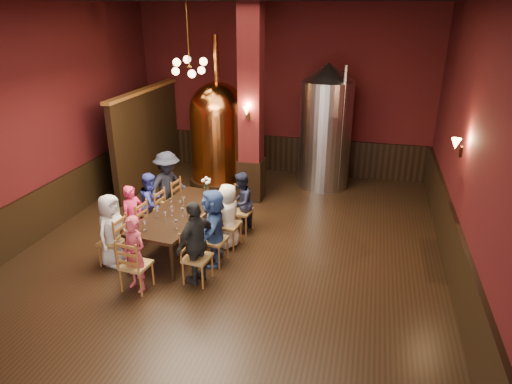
% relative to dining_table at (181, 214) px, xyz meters
% --- Properties ---
extents(room, '(10.00, 10.02, 4.50)m').
position_rel_dining_table_xyz_m(room, '(1.00, -0.12, 1.56)').
color(room, black).
rests_on(room, ground).
extents(wainscot_right, '(0.08, 9.90, 1.00)m').
position_rel_dining_table_xyz_m(wainscot_right, '(4.96, -0.12, -0.19)').
color(wainscot_right, black).
rests_on(wainscot_right, ground).
extents(wainscot_back, '(7.90, 0.08, 1.00)m').
position_rel_dining_table_xyz_m(wainscot_back, '(1.00, 4.84, -0.19)').
color(wainscot_back, black).
rests_on(wainscot_back, ground).
extents(wainscot_left, '(0.08, 9.90, 1.00)m').
position_rel_dining_table_xyz_m(wainscot_left, '(-2.96, -0.12, -0.19)').
color(wainscot_left, black).
rests_on(wainscot_left, ground).
extents(column, '(0.58, 0.58, 4.50)m').
position_rel_dining_table_xyz_m(column, '(0.70, 2.68, 1.56)').
color(column, '#420F0E').
rests_on(column, ground).
extents(partition, '(0.22, 3.50, 2.40)m').
position_rel_dining_table_xyz_m(partition, '(-2.20, 3.08, 0.51)').
color(partition, black).
rests_on(partition, ground).
extents(pendant_cluster, '(0.90, 0.90, 1.70)m').
position_rel_dining_table_xyz_m(pendant_cluster, '(-0.80, 2.78, 2.41)').
color(pendant_cluster, '#A57226').
rests_on(pendant_cluster, room).
extents(sconce_wall, '(0.20, 0.20, 0.36)m').
position_rel_dining_table_xyz_m(sconce_wall, '(4.90, 0.68, 1.51)').
color(sconce_wall, black).
rests_on(sconce_wall, room).
extents(sconce_column, '(0.20, 0.20, 0.36)m').
position_rel_dining_table_xyz_m(sconce_column, '(0.70, 2.38, 1.51)').
color(sconce_column, black).
rests_on(sconce_column, column).
extents(dining_table, '(1.23, 2.49, 0.75)m').
position_rel_dining_table_xyz_m(dining_table, '(0.00, 0.00, 0.00)').
color(dining_table, black).
rests_on(dining_table, ground).
extents(chair_0, '(0.50, 0.50, 0.92)m').
position_rel_dining_table_xyz_m(chair_0, '(-0.95, -0.91, -0.23)').
color(chair_0, brown).
rests_on(chair_0, ground).
extents(person_0, '(0.51, 0.71, 1.36)m').
position_rel_dining_table_xyz_m(person_0, '(-0.95, -0.91, -0.01)').
color(person_0, silver).
rests_on(person_0, ground).
extents(chair_1, '(0.50, 0.50, 0.92)m').
position_rel_dining_table_xyz_m(chair_1, '(-0.88, -0.24, -0.23)').
color(chair_1, brown).
rests_on(chair_1, ground).
extents(person_1, '(0.47, 0.55, 1.27)m').
position_rel_dining_table_xyz_m(person_1, '(-0.88, -0.24, -0.05)').
color(person_1, '#C5214F').
rests_on(person_1, ground).
extents(chair_2, '(0.50, 0.50, 0.92)m').
position_rel_dining_table_xyz_m(chair_2, '(-0.81, 0.41, -0.23)').
color(chair_2, brown).
rests_on(chair_2, ground).
extents(person_2, '(0.32, 0.64, 1.31)m').
position_rel_dining_table_xyz_m(person_2, '(-0.81, 0.41, -0.03)').
color(person_2, navy).
rests_on(person_2, ground).
extents(chair_3, '(0.50, 0.50, 0.92)m').
position_rel_dining_table_xyz_m(chair_3, '(-0.75, 1.08, -0.23)').
color(chair_3, brown).
rests_on(chair_3, ground).
extents(person_3, '(0.94, 1.15, 1.55)m').
position_rel_dining_table_xyz_m(person_3, '(-0.75, 1.08, 0.09)').
color(person_3, black).
rests_on(person_3, ground).
extents(chair_4, '(0.50, 0.50, 0.92)m').
position_rel_dining_table_xyz_m(chair_4, '(0.75, -1.08, -0.23)').
color(chair_4, brown).
rests_on(chair_4, ground).
extents(person_4, '(0.68, 0.94, 1.48)m').
position_rel_dining_table_xyz_m(person_4, '(0.75, -1.08, 0.05)').
color(person_4, black).
rests_on(person_4, ground).
extents(chair_5, '(0.50, 0.50, 0.92)m').
position_rel_dining_table_xyz_m(chair_5, '(0.81, -0.41, -0.23)').
color(chair_5, brown).
rests_on(chair_5, ground).
extents(person_5, '(0.72, 1.40, 1.44)m').
position_rel_dining_table_xyz_m(person_5, '(0.81, -0.41, 0.03)').
color(person_5, '#325196').
rests_on(person_5, ground).
extents(chair_6, '(0.50, 0.50, 0.92)m').
position_rel_dining_table_xyz_m(chair_6, '(0.88, 0.24, -0.23)').
color(chair_6, brown).
rests_on(chair_6, ground).
extents(person_6, '(0.60, 0.73, 1.29)m').
position_rel_dining_table_xyz_m(person_6, '(0.88, 0.24, -0.04)').
color(person_6, white).
rests_on(person_6, ground).
extents(chair_7, '(0.50, 0.50, 0.92)m').
position_rel_dining_table_xyz_m(chair_7, '(0.95, 0.91, -0.23)').
color(chair_7, brown).
rests_on(chair_7, ground).
extents(person_7, '(0.36, 0.65, 1.30)m').
position_rel_dining_table_xyz_m(person_7, '(0.95, 0.91, -0.04)').
color(person_7, '#1A1E35').
rests_on(person_7, ground).
extents(chair_8, '(0.50, 0.50, 0.92)m').
position_rel_dining_table_xyz_m(chair_8, '(-0.15, -1.54, -0.23)').
color(chair_8, brown).
rests_on(chair_8, ground).
extents(person_8, '(0.56, 0.46, 1.32)m').
position_rel_dining_table_xyz_m(person_8, '(-0.15, -1.54, -0.03)').
color(person_8, '#AB3947').
rests_on(person_8, ground).
extents(copper_kettle, '(1.84, 1.84, 3.77)m').
position_rel_dining_table_xyz_m(copper_kettle, '(-0.39, 3.47, 0.69)').
color(copper_kettle, black).
rests_on(copper_kettle, ground).
extents(steel_vessel, '(1.63, 1.63, 3.15)m').
position_rel_dining_table_xyz_m(steel_vessel, '(2.29, 4.00, 0.88)').
color(steel_vessel, '#B2B2B7').
rests_on(steel_vessel, ground).
extents(rose_vase, '(0.21, 0.21, 0.35)m').
position_rel_dining_table_xyz_m(rose_vase, '(0.17, 0.99, 0.29)').
color(rose_vase, white).
rests_on(rose_vase, dining_table).
extents(wine_glass_0, '(0.07, 0.07, 0.17)m').
position_rel_dining_table_xyz_m(wine_glass_0, '(-0.09, -0.18, 0.15)').
color(wine_glass_0, white).
rests_on(wine_glass_0, dining_table).
extents(wine_glass_1, '(0.07, 0.07, 0.17)m').
position_rel_dining_table_xyz_m(wine_glass_1, '(0.22, -0.70, 0.15)').
color(wine_glass_1, white).
rests_on(wine_glass_1, dining_table).
extents(wine_glass_2, '(0.07, 0.07, 0.17)m').
position_rel_dining_table_xyz_m(wine_glass_2, '(-0.32, -0.31, 0.15)').
color(wine_glass_2, white).
rests_on(wine_glass_2, dining_table).
extents(wine_glass_3, '(0.07, 0.07, 0.17)m').
position_rel_dining_table_xyz_m(wine_glass_3, '(-0.10, -0.44, 0.15)').
color(wine_glass_3, white).
rests_on(wine_glass_3, dining_table).
extents(wine_glass_4, '(0.07, 0.07, 0.17)m').
position_rel_dining_table_xyz_m(wine_glass_4, '(-0.28, -0.89, 0.15)').
color(wine_glass_4, white).
rests_on(wine_glass_4, dining_table).
extents(wine_glass_5, '(0.07, 0.07, 0.17)m').
position_rel_dining_table_xyz_m(wine_glass_5, '(0.29, 0.73, 0.15)').
color(wine_glass_5, white).
rests_on(wine_glass_5, dining_table).
extents(wine_glass_6, '(0.07, 0.07, 0.17)m').
position_rel_dining_table_xyz_m(wine_glass_6, '(0.13, -0.20, 0.15)').
color(wine_glass_6, white).
rests_on(wine_glass_6, dining_table).
extents(wine_glass_7, '(0.07, 0.07, 0.17)m').
position_rel_dining_table_xyz_m(wine_glass_7, '(-0.04, 0.12, 0.15)').
color(wine_glass_7, white).
rests_on(wine_glass_7, dining_table).
extents(wine_glass_8, '(0.07, 0.07, 0.17)m').
position_rel_dining_table_xyz_m(wine_glass_8, '(-0.26, 0.17, 0.15)').
color(wine_glass_8, white).
rests_on(wine_glass_8, dining_table).
extents(wine_glass_9, '(0.07, 0.07, 0.17)m').
position_rel_dining_table_xyz_m(wine_glass_9, '(-0.06, 0.30, 0.15)').
color(wine_glass_9, white).
rests_on(wine_glass_9, dining_table).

